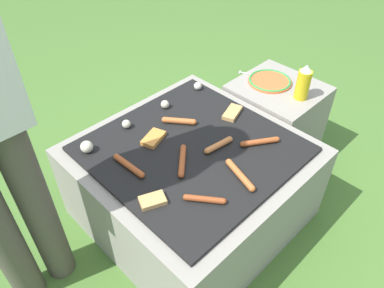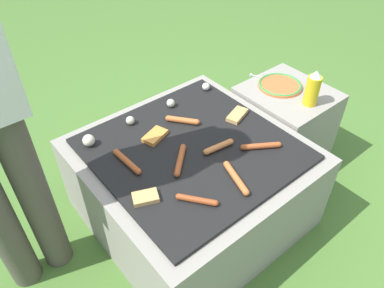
% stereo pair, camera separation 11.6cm
% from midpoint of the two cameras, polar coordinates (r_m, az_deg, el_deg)
% --- Properties ---
extents(ground_plane, '(14.00, 14.00, 0.00)m').
position_cam_midpoint_polar(ground_plane, '(1.99, -1.69, -10.41)').
color(ground_plane, '#47702D').
extents(grill, '(0.93, 0.93, 0.46)m').
position_cam_midpoint_polar(grill, '(1.82, -1.83, -5.99)').
color(grill, gray).
rests_on(grill, ground_plane).
extents(side_ledge, '(0.43, 0.46, 0.46)m').
position_cam_midpoint_polar(side_ledge, '(2.23, 10.89, 3.56)').
color(side_ledge, gray).
rests_on(side_ledge, ground_plane).
extents(sausage_back_right, '(0.15, 0.14, 0.03)m').
position_cam_midpoint_polar(sausage_back_right, '(1.58, -3.59, -2.61)').
color(sausage_back_right, '#A34C23').
rests_on(sausage_back_right, grill).
extents(sausage_mid_left, '(0.12, 0.14, 0.03)m').
position_cam_midpoint_polar(sausage_mid_left, '(1.79, -3.84, 3.49)').
color(sausage_mid_left, '#B7602D').
rests_on(sausage_mid_left, grill).
extents(sausage_mid_right, '(0.16, 0.11, 0.03)m').
position_cam_midpoint_polar(sausage_mid_right, '(1.69, 8.39, 0.29)').
color(sausage_mid_right, '#A34C23').
rests_on(sausage_mid_right, grill).
extents(sausage_back_left, '(0.16, 0.04, 0.03)m').
position_cam_midpoint_polar(sausage_back_left, '(1.65, 2.08, -0.21)').
color(sausage_back_left, '#C6753D').
rests_on(sausage_back_left, grill).
extents(sausage_front_left, '(0.03, 0.19, 0.03)m').
position_cam_midpoint_polar(sausage_front_left, '(1.59, -11.69, -3.31)').
color(sausage_front_left, '#A34C23').
rests_on(sausage_front_left, grill).
extents(sausage_front_center, '(0.08, 0.19, 0.03)m').
position_cam_midpoint_polar(sausage_front_center, '(1.53, 5.17, -4.75)').
color(sausage_front_center, '#B7602D').
rests_on(sausage_front_center, grill).
extents(sausage_front_right, '(0.11, 0.14, 0.02)m').
position_cam_midpoint_polar(sausage_front_right, '(1.44, -0.40, -8.49)').
color(sausage_front_right, '#93421E').
rests_on(sausage_front_right, grill).
extents(bread_slice_left, '(0.12, 0.10, 0.02)m').
position_cam_midpoint_polar(bread_slice_left, '(1.45, -8.34, -8.59)').
color(bread_slice_left, tan).
rests_on(bread_slice_left, grill).
extents(bread_slice_center, '(0.14, 0.10, 0.02)m').
position_cam_midpoint_polar(bread_slice_center, '(1.85, 4.38, 4.74)').
color(bread_slice_center, tan).
rests_on(bread_slice_center, grill).
extents(bread_slice_right, '(0.13, 0.10, 0.02)m').
position_cam_midpoint_polar(bread_slice_right, '(1.71, -7.83, 0.83)').
color(bread_slice_right, '#D18438').
rests_on(bread_slice_right, grill).
extents(mushroom_row, '(0.75, 0.06, 0.05)m').
position_cam_midpoint_polar(mushroom_row, '(1.80, -10.64, 3.46)').
color(mushroom_row, beige).
rests_on(mushroom_row, grill).
extents(plate_colorful, '(0.24, 0.24, 0.02)m').
position_cam_midpoint_polar(plate_colorful, '(2.13, 10.24, 9.41)').
color(plate_colorful, orange).
rests_on(plate_colorful, side_ledge).
extents(condiment_bottle, '(0.07, 0.07, 0.19)m').
position_cam_midpoint_polar(condiment_bottle, '(1.99, 15.00, 8.95)').
color(condiment_bottle, gold).
rests_on(condiment_bottle, side_ledge).
extents(fork_utensil, '(0.10, 0.19, 0.01)m').
position_cam_midpoint_polar(fork_utensil, '(2.18, 7.97, 10.36)').
color(fork_utensil, silver).
rests_on(fork_utensil, side_ledge).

